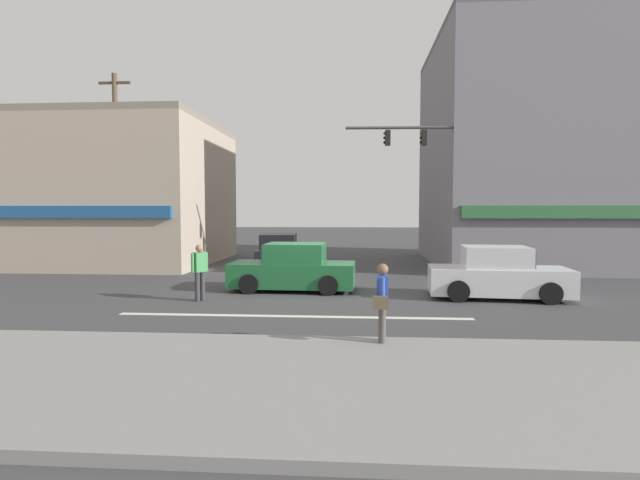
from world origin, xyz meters
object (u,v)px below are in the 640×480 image
at_px(sedan_crossing_center, 498,275).
at_px(sedan_parked_curbside, 293,269).
at_px(pedestrian_foreground_with_bag, 382,301).
at_px(sedan_waiting_far, 279,253).
at_px(traffic_light_mast, 441,172).
at_px(pedestrian_mid_crossing, 200,269).
at_px(utility_pole_near_left, 117,170).

distance_m(sedan_crossing_center, sedan_parked_curbside, 6.46).
bearing_deg(pedestrian_foreground_with_bag, sedan_waiting_far, 107.07).
relative_size(sedan_waiting_far, sedan_crossing_center, 0.99).
relative_size(sedan_waiting_far, sedan_parked_curbside, 1.01).
relative_size(traffic_light_mast, sedan_crossing_center, 1.47).
height_order(pedestrian_foreground_with_bag, pedestrian_mid_crossing, same).
bearing_deg(sedan_waiting_far, sedan_crossing_center, -42.82).
distance_m(utility_pole_near_left, sedan_waiting_far, 7.98).
xyz_separation_m(utility_pole_near_left, traffic_light_mast, (13.84, -0.92, -0.26)).
distance_m(sedan_parked_curbside, pedestrian_foreground_with_bag, 7.37).
relative_size(utility_pole_near_left, sedan_waiting_far, 2.04).
distance_m(sedan_crossing_center, pedestrian_foreground_with_bag, 7.02).
distance_m(traffic_light_mast, sedan_waiting_far, 8.10).
relative_size(sedan_parked_curbside, pedestrian_mid_crossing, 2.49).
height_order(sedan_crossing_center, sedan_parked_curbside, same).
bearing_deg(sedan_crossing_center, sedan_waiting_far, 137.18).
bearing_deg(sedan_parked_curbside, pedestrian_mid_crossing, -140.27).
bearing_deg(sedan_parked_curbside, sedan_crossing_center, -8.82).
distance_m(sedan_waiting_far, pedestrian_mid_crossing, 8.43).
bearing_deg(traffic_light_mast, sedan_crossing_center, -79.47).
distance_m(utility_pole_near_left, pedestrian_mid_crossing, 9.72).
xyz_separation_m(sedan_parked_curbside, pedestrian_foreground_with_bag, (2.59, -6.90, 0.24)).
xyz_separation_m(sedan_waiting_far, sedan_parked_curbside, (1.46, -6.27, 0.00)).
bearing_deg(sedan_crossing_center, sedan_parked_curbside, 171.18).
bearing_deg(sedan_waiting_far, pedestrian_foreground_with_bag, -72.93).
relative_size(sedan_crossing_center, pedestrian_mid_crossing, 2.53).
distance_m(utility_pole_near_left, pedestrian_foreground_with_bag, 16.43).
bearing_deg(utility_pole_near_left, sedan_parked_curbside, -30.04).
xyz_separation_m(sedan_crossing_center, sedan_parked_curbside, (-6.38, 0.99, 0.00)).
height_order(sedan_crossing_center, pedestrian_mid_crossing, pedestrian_mid_crossing).
bearing_deg(pedestrian_mid_crossing, utility_pole_near_left, 130.25).
relative_size(traffic_light_mast, pedestrian_mid_crossing, 3.71).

